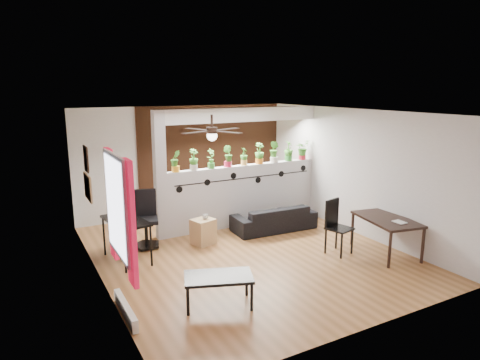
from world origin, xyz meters
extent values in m
cube|color=brown|center=(0.00, 0.00, -0.05)|extent=(6.30, 7.10, 0.10)
cube|color=#B7B7BA|center=(0.00, 3.02, 1.30)|extent=(6.30, 0.04, 2.90)
cube|color=#B7B7BA|center=(0.00, -3.02, 1.30)|extent=(6.30, 0.04, 2.90)
cube|color=#B7B7BA|center=(-2.62, 0.00, 1.30)|extent=(0.04, 7.10, 2.90)
cube|color=#B7B7BA|center=(2.62, 0.00, 1.30)|extent=(0.04, 7.10, 2.90)
cube|color=white|center=(0.00, 0.00, 2.65)|extent=(6.30, 7.10, 0.10)
cube|color=#BCBCC1|center=(0.80, 1.50, 0.68)|extent=(3.60, 0.18, 1.35)
cube|color=silver|center=(0.80, 1.50, 2.45)|extent=(3.60, 0.18, 0.30)
cube|color=#BCBCC1|center=(-1.11, 1.50, 1.30)|extent=(0.22, 0.20, 2.60)
cube|color=#A1542E|center=(0.80, 2.97, 1.30)|extent=(3.90, 0.05, 2.60)
cube|color=black|center=(0.80, 1.40, 1.08)|extent=(3.31, 0.01, 0.02)
cylinder|color=black|center=(-0.75, 1.40, 1.00)|extent=(0.14, 0.01, 0.14)
cylinder|color=black|center=(-0.13, 1.40, 1.08)|extent=(0.14, 0.01, 0.14)
cylinder|color=black|center=(0.49, 1.40, 1.16)|extent=(0.14, 0.01, 0.14)
cylinder|color=black|center=(1.11, 1.40, 1.00)|extent=(0.14, 0.01, 0.14)
cylinder|color=black|center=(1.73, 1.40, 1.08)|extent=(0.14, 0.01, 0.14)
cylinder|color=black|center=(2.35, 1.40, 1.16)|extent=(0.14, 0.01, 0.14)
cube|color=white|center=(-2.58, -1.20, 1.55)|extent=(0.02, 0.95, 1.25)
cube|color=silver|center=(-2.57, -1.20, 1.55)|extent=(0.04, 1.05, 1.35)
cube|color=#EC163D|center=(-2.53, -1.70, 1.45)|extent=(0.06, 0.30, 1.55)
cube|color=#EC163D|center=(-2.53, -0.70, 1.45)|extent=(0.06, 0.30, 1.55)
cube|color=silver|center=(-2.54, -1.20, 0.09)|extent=(0.08, 1.00, 0.18)
cube|color=olive|center=(-2.58, 0.95, 1.35)|extent=(0.03, 0.60, 0.45)
cube|color=#8C7259|center=(-2.58, 0.90, 1.85)|extent=(0.03, 0.30, 0.40)
cube|color=black|center=(-2.58, 0.90, 1.85)|extent=(0.02, 0.34, 0.44)
cylinder|color=black|center=(-0.80, -0.30, 2.50)|extent=(0.04, 0.04, 0.20)
cylinder|color=black|center=(-0.80, -0.30, 2.35)|extent=(0.18, 0.18, 0.10)
sphere|color=white|center=(-0.80, -0.30, 2.26)|extent=(0.17, 0.17, 0.17)
cube|color=black|center=(-0.48, -0.18, 2.34)|extent=(0.55, 0.29, 0.01)
cube|color=black|center=(-0.92, 0.02, 2.34)|extent=(0.29, 0.55, 0.01)
cube|color=black|center=(-1.12, -0.42, 2.34)|extent=(0.55, 0.29, 0.01)
cube|color=black|center=(-0.68, -0.62, 2.34)|extent=(0.29, 0.55, 0.01)
cylinder|color=orange|center=(-0.78, 1.50, 1.41)|extent=(0.16, 0.16, 0.12)
imported|color=#25621C|center=(-0.78, 1.50, 1.62)|extent=(0.24, 0.20, 0.34)
cylinder|color=silver|center=(-0.39, 1.50, 1.41)|extent=(0.16, 0.16, 0.12)
imported|color=#25621C|center=(-0.39, 1.50, 1.62)|extent=(0.26, 0.23, 0.34)
cylinder|color=#3C8E33|center=(0.01, 1.50, 1.41)|extent=(0.15, 0.15, 0.12)
imported|color=#25621C|center=(0.01, 1.50, 1.61)|extent=(0.25, 0.22, 0.32)
cylinder|color=#CB2043|center=(0.41, 1.50, 1.41)|extent=(0.17, 0.17, 0.12)
imported|color=#25621C|center=(0.41, 1.50, 1.63)|extent=(0.28, 0.30, 0.36)
cylinder|color=#E4B250|center=(0.80, 1.50, 1.41)|extent=(0.14, 0.14, 0.12)
imported|color=#25621C|center=(0.80, 1.50, 1.60)|extent=(0.16, 0.20, 0.29)
cylinder|color=orange|center=(1.20, 1.50, 1.41)|extent=(0.17, 0.17, 0.12)
imported|color=#25621C|center=(1.20, 1.50, 1.63)|extent=(0.26, 0.22, 0.37)
cylinder|color=silver|center=(1.59, 1.50, 1.41)|extent=(0.18, 0.18, 0.12)
imported|color=#25621C|center=(1.59, 1.50, 1.64)|extent=(0.26, 0.30, 0.39)
cylinder|color=green|center=(1.99, 1.50, 1.41)|extent=(0.17, 0.17, 0.12)
imported|color=#25621C|center=(1.99, 1.50, 1.63)|extent=(0.30, 0.31, 0.36)
cylinder|color=red|center=(2.38, 1.50, 1.41)|extent=(0.17, 0.17, 0.12)
imported|color=#25621C|center=(2.38, 1.50, 1.63)|extent=(0.29, 0.25, 0.36)
imported|color=black|center=(1.18, 0.85, 0.25)|extent=(1.76, 0.77, 0.51)
cube|color=tan|center=(-0.51, 0.80, 0.25)|extent=(0.50, 0.46, 0.50)
imported|color=gray|center=(-0.46, 0.80, 0.55)|extent=(0.14, 0.14, 0.10)
cube|color=black|center=(-2.03, 0.69, 0.74)|extent=(0.70, 1.12, 0.04)
cylinder|color=black|center=(-2.19, 0.18, 0.36)|extent=(0.04, 0.04, 0.72)
cylinder|color=black|center=(-1.73, 0.25, 0.36)|extent=(0.04, 0.04, 0.72)
cylinder|color=black|center=(-2.33, 1.14, 0.36)|extent=(0.04, 0.04, 0.72)
cylinder|color=black|center=(-1.87, 1.21, 0.36)|extent=(0.04, 0.04, 0.72)
imported|color=black|center=(-2.03, 0.84, 0.85)|extent=(0.30, 0.16, 0.17)
cylinder|color=black|center=(-1.55, 1.14, 0.04)|extent=(0.56, 0.56, 0.04)
cylinder|color=black|center=(-1.55, 1.14, 0.28)|extent=(0.06, 0.06, 0.48)
cube|color=black|center=(-1.55, 1.14, 0.54)|extent=(0.56, 0.56, 0.08)
cube|color=black|center=(-1.49, 1.34, 0.84)|extent=(0.44, 0.18, 0.52)
cube|color=black|center=(2.25, -1.28, 0.66)|extent=(0.99, 1.37, 0.04)
cylinder|color=black|center=(1.80, -1.79, 0.32)|extent=(0.05, 0.05, 0.64)
cylinder|color=black|center=(2.47, -1.92, 0.32)|extent=(0.05, 0.05, 0.64)
cylinder|color=black|center=(2.03, -0.64, 0.32)|extent=(0.05, 0.05, 0.64)
cylinder|color=black|center=(2.70, -0.77, 0.32)|extent=(0.05, 0.05, 0.64)
imported|color=gray|center=(2.15, -1.58, 0.69)|extent=(0.17, 0.23, 0.02)
cube|color=black|center=(1.49, -0.88, 0.48)|extent=(0.50, 0.50, 0.03)
cube|color=black|center=(1.44, -0.70, 0.75)|extent=(0.38, 0.13, 0.52)
cube|color=black|center=(1.36, -1.09, 0.24)|extent=(0.03, 0.03, 0.48)
cube|color=black|center=(1.70, -1.00, 0.24)|extent=(0.03, 0.03, 0.48)
cube|color=black|center=(1.28, -0.75, 0.50)|extent=(0.03, 0.03, 0.99)
cube|color=black|center=(1.61, -0.67, 0.50)|extent=(0.03, 0.03, 0.99)
cube|color=black|center=(-1.30, -1.53, 0.42)|extent=(1.08, 0.83, 0.04)
cylinder|color=black|center=(-1.79, -1.59, 0.20)|extent=(0.04, 0.04, 0.40)
cylinder|color=black|center=(-0.97, -1.90, 0.20)|extent=(0.04, 0.04, 0.40)
cylinder|color=black|center=(-1.63, -1.17, 0.20)|extent=(0.04, 0.04, 0.40)
cylinder|color=black|center=(-0.82, -1.47, 0.20)|extent=(0.04, 0.04, 0.40)
camera|label=1|loc=(-3.71, -6.55, 3.04)|focal=32.00mm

